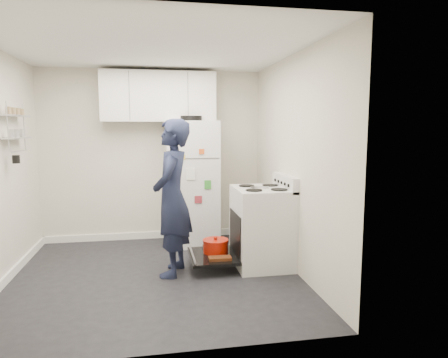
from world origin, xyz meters
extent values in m
cube|color=black|center=(0.00, 0.00, 0.00)|extent=(3.20, 3.20, 0.01)
cube|color=white|center=(0.00, 0.00, 2.50)|extent=(3.20, 3.20, 0.01)
cube|color=beige|center=(0.00, 1.60, 1.25)|extent=(3.20, 0.01, 2.50)
cube|color=beige|center=(0.00, -1.60, 1.25)|extent=(3.20, 0.01, 2.50)
cube|color=beige|center=(1.60, 0.00, 1.25)|extent=(0.01, 3.20, 2.50)
cube|color=white|center=(-1.59, 0.00, 0.05)|extent=(0.03, 3.20, 0.10)
cube|color=white|center=(0.00, 1.59, 0.05)|extent=(3.20, 0.03, 0.10)
cube|color=silver|center=(1.28, 0.15, 0.46)|extent=(0.65, 0.76, 0.92)
cube|color=black|center=(1.21, 0.15, 0.40)|extent=(0.53, 0.60, 0.52)
cube|color=orange|center=(1.48, 0.15, 0.40)|extent=(0.02, 0.56, 0.46)
cylinder|color=black|center=(1.26, 0.15, 0.22)|extent=(0.34, 0.34, 0.02)
cube|color=silver|center=(1.56, 0.15, 1.01)|extent=(0.08, 0.76, 0.18)
cube|color=silver|center=(1.28, 0.15, 0.94)|extent=(0.65, 0.76, 0.03)
cube|color=#B2B2B7|center=(1.23, 0.10, 0.97)|extent=(0.22, 0.03, 0.01)
cube|color=black|center=(0.68, 0.15, 0.14)|extent=(0.55, 0.70, 0.03)
cylinder|color=#B2B2B7|center=(0.43, 0.15, 0.18)|extent=(0.02, 0.66, 0.02)
cylinder|color=#B21807|center=(0.72, 0.23, 0.23)|extent=(0.30, 0.30, 0.14)
cylinder|color=#B21807|center=(0.72, 0.23, 0.31)|extent=(0.31, 0.31, 0.02)
sphere|color=#B21807|center=(0.72, 0.23, 0.34)|extent=(0.04, 0.04, 0.04)
cube|color=maroon|center=(0.73, -0.05, 0.18)|extent=(0.26, 0.13, 0.04)
cube|color=maroon|center=(0.73, 0.42, 0.18)|extent=(0.27, 0.14, 0.04)
cube|color=white|center=(0.54, 1.25, 0.88)|extent=(0.72, 0.70, 1.76)
cube|color=#4C4C4C|center=(0.54, 0.90, 1.26)|extent=(0.68, 0.01, 0.01)
cube|color=#B2B2B7|center=(0.26, 0.88, 1.38)|extent=(0.03, 0.03, 0.20)
cube|color=#B2B2B7|center=(0.26, 0.88, 0.96)|extent=(0.03, 0.03, 0.55)
cylinder|color=black|center=(0.54, 1.25, 1.80)|extent=(0.30, 0.30, 0.07)
cube|color=white|center=(0.49, 0.89, 1.05)|extent=(0.12, 0.01, 0.16)
cube|color=#DD541A|center=(0.64, 0.89, 1.35)|extent=(0.07, 0.01, 0.07)
cube|color=yellow|center=(0.39, 0.89, 1.28)|extent=(0.06, 0.01, 0.06)
cube|color=maroon|center=(0.59, 0.89, 0.70)|extent=(0.10, 0.01, 0.10)
cube|color=green|center=(0.72, 0.89, 0.90)|extent=(0.09, 0.01, 0.12)
cube|color=silver|center=(0.10, 1.43, 2.10)|extent=(1.60, 0.33, 0.70)
cube|color=#B2B2B7|center=(-1.52, 0.50, 1.80)|extent=(0.14, 0.60, 0.02)
cube|color=#B2B2B7|center=(-1.52, 0.50, 1.55)|extent=(0.14, 0.60, 0.02)
cylinder|color=black|center=(-1.49, 0.32, 1.32)|extent=(0.08, 0.08, 0.09)
imported|color=#181E37|center=(0.20, 0.05, 0.88)|extent=(0.58, 0.73, 1.76)
camera|label=1|loc=(-0.01, -4.40, 1.67)|focal=32.00mm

